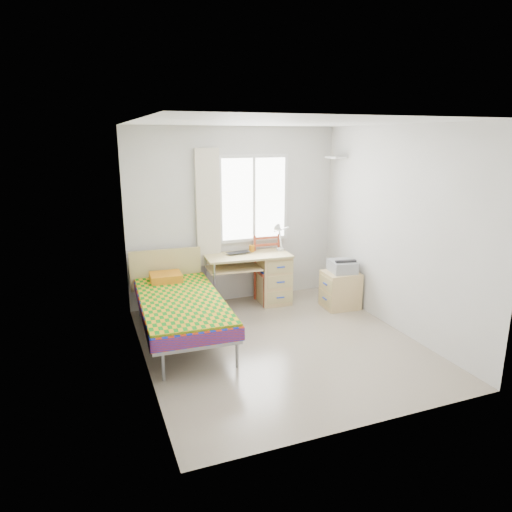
{
  "coord_description": "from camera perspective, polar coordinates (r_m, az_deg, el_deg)",
  "views": [
    {
      "loc": [
        -2.11,
        -4.66,
        2.45
      ],
      "look_at": [
        -0.11,
        0.55,
        0.99
      ],
      "focal_mm": 32.0,
      "sensor_mm": 36.0,
      "label": 1
    }
  ],
  "objects": [
    {
      "name": "desk",
      "position": [
        6.89,
        1.58,
        -2.44
      ],
      "size": [
        1.28,
        0.65,
        0.78
      ],
      "rotation": [
        0.0,
        0.0,
        -0.07
      ],
      "color": "tan",
      "rests_on": "floor"
    },
    {
      "name": "cabinet",
      "position": [
        6.83,
        10.47,
        -4.18
      ],
      "size": [
        0.52,
        0.47,
        0.54
      ],
      "rotation": [
        0.0,
        0.0,
        -0.06
      ],
      "color": "tan",
      "rests_on": "floor"
    },
    {
      "name": "wall_back",
      "position": [
        6.84,
        -2.72,
        5.0
      ],
      "size": [
        3.2,
        0.0,
        3.2
      ],
      "primitive_type": "plane",
      "rotation": [
        1.57,
        0.0,
        0.0
      ],
      "color": "silver",
      "rests_on": "ground"
    },
    {
      "name": "laptop",
      "position": [
        6.68,
        -2.06,
        0.3
      ],
      "size": [
        0.37,
        0.26,
        0.03
      ],
      "primitive_type": "imported",
      "rotation": [
        0.0,
        0.0,
        0.1
      ],
      "color": "black",
      "rests_on": "desk"
    },
    {
      "name": "floor",
      "position": [
        5.67,
        3.13,
        -10.94
      ],
      "size": [
        3.5,
        3.5,
        0.0
      ],
      "primitive_type": "plane",
      "color": "#BCAD93",
      "rests_on": "ground"
    },
    {
      "name": "ceiling",
      "position": [
        5.11,
        3.54,
        16.35
      ],
      "size": [
        3.5,
        3.5,
        0.0
      ],
      "primitive_type": "plane",
      "rotation": [
        3.14,
        0.0,
        0.0
      ],
      "color": "white",
      "rests_on": "wall_back"
    },
    {
      "name": "bed",
      "position": [
        5.78,
        -9.49,
        -5.82
      ],
      "size": [
        1.07,
        2.15,
        0.92
      ],
      "rotation": [
        0.0,
        0.0,
        -0.04
      ],
      "color": "gray",
      "rests_on": "floor"
    },
    {
      "name": "window",
      "position": [
        6.88,
        -0.29,
        7.17
      ],
      "size": [
        1.1,
        0.04,
        1.3
      ],
      "color": "white",
      "rests_on": "wall_back"
    },
    {
      "name": "wall_right",
      "position": [
        6.06,
        17.27,
        3.09
      ],
      "size": [
        0.0,
        3.5,
        3.5
      ],
      "primitive_type": "plane",
      "rotation": [
        1.57,
        0.0,
        -1.57
      ],
      "color": "silver",
      "rests_on": "ground"
    },
    {
      "name": "printer",
      "position": [
        6.77,
        10.71,
        -1.22
      ],
      "size": [
        0.4,
        0.45,
        0.17
      ],
      "rotation": [
        0.0,
        0.0,
        -0.15
      ],
      "color": "#A3A7AB",
      "rests_on": "cabinet"
    },
    {
      "name": "chair",
      "position": [
        6.9,
        1.86,
        -1.15
      ],
      "size": [
        0.46,
        0.46,
        1.02
      ],
      "rotation": [
        0.0,
        0.0,
        -0.06
      ],
      "color": "#96341D",
      "rests_on": "floor"
    },
    {
      "name": "floating_shelf",
      "position": [
        7.05,
        9.97,
        12.04
      ],
      "size": [
        0.2,
        0.32,
        0.03
      ],
      "primitive_type": "cube",
      "color": "white",
      "rests_on": "wall_right"
    },
    {
      "name": "book",
      "position": [
        6.64,
        -2.47,
        -1.58
      ],
      "size": [
        0.23,
        0.27,
        0.02
      ],
      "primitive_type": "imported",
      "rotation": [
        0.0,
        0.0,
        0.35
      ],
      "color": "gray",
      "rests_on": "desk"
    },
    {
      "name": "task_lamp",
      "position": [
        6.75,
        2.98,
        2.74
      ],
      "size": [
        0.24,
        0.33,
        0.45
      ],
      "rotation": [
        0.0,
        0.0,
        0.02
      ],
      "color": "white",
      "rests_on": "desk"
    },
    {
      "name": "wall_left",
      "position": [
        4.82,
        -14.3,
        0.44
      ],
      "size": [
        0.0,
        3.5,
        3.5
      ],
      "primitive_type": "plane",
      "rotation": [
        1.57,
        0.0,
        1.57
      ],
      "color": "silver",
      "rests_on": "ground"
    },
    {
      "name": "curtain",
      "position": [
        6.63,
        -6.01,
        5.94
      ],
      "size": [
        0.35,
        0.05,
        1.7
      ],
      "primitive_type": "cube",
      "color": "beige",
      "rests_on": "wall_back"
    },
    {
      "name": "pen_cup",
      "position": [
        6.84,
        -0.53,
        0.96
      ],
      "size": [
        0.09,
        0.09,
        0.1
      ],
      "primitive_type": "cylinder",
      "rotation": [
        0.0,
        0.0,
        -0.11
      ],
      "color": "orange",
      "rests_on": "desk"
    }
  ]
}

